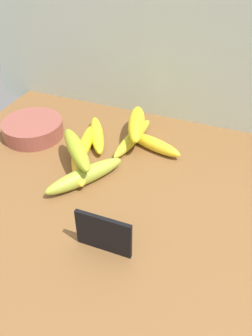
{
  "coord_description": "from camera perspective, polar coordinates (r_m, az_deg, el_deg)",
  "views": [
    {
      "loc": [
        16.47,
        -52.94,
        56.83
      ],
      "look_at": [
        -6.2,
        4.54,
        8.0
      ],
      "focal_mm": 37.71,
      "sensor_mm": 36.0,
      "label": 1
    }
  ],
  "objects": [
    {
      "name": "banana_0",
      "position": [
        0.86,
        -7.5,
        0.63
      ],
      "size": [
        11.63,
        16.12,
        3.94
      ],
      "primitive_type": "ellipsoid",
      "rotation": [
        0.0,
        0.0,
        2.1
      ],
      "color": "yellow",
      "rests_on": "counter_top"
    },
    {
      "name": "banana_3",
      "position": [
        0.96,
        -4.71,
        5.39
      ],
      "size": [
        11.84,
        17.14,
        3.45
      ],
      "primitive_type": "ellipsoid",
      "rotation": [
        0.0,
        0.0,
        5.23
      ],
      "color": "yellow",
      "rests_on": "counter_top"
    },
    {
      "name": "chalkboard_sign",
      "position": [
        0.66,
        -3.62,
        -10.74
      ],
      "size": [
        11.0,
        1.8,
        8.4
      ],
      "color": "black",
      "rests_on": "counter_top"
    },
    {
      "name": "banana_7",
      "position": [
        0.84,
        -8.01,
        3.04
      ],
      "size": [
        15.11,
        15.73,
        3.81
      ],
      "primitive_type": "ellipsoid",
      "rotation": [
        0.0,
        0.0,
        2.33
      ],
      "color": "#A3B629",
      "rests_on": "banana_0"
    },
    {
      "name": "banana_5",
      "position": [
        0.82,
        -6.64,
        -1.22
      ],
      "size": [
        14.23,
        19.41,
        4.02
      ],
      "primitive_type": "ellipsoid",
      "rotation": [
        0.0,
        0.0,
        4.15
      ],
      "color": "#A2B239",
      "rests_on": "counter_top"
    },
    {
      "name": "fruit_bowl",
      "position": [
        1.01,
        -14.81,
        6.2
      ],
      "size": [
        16.41,
        16.41,
        4.46
      ],
      "primitive_type": "cylinder",
      "color": "#944B40",
      "rests_on": "counter_top"
    },
    {
      "name": "banana_2",
      "position": [
        0.92,
        4.51,
        3.86
      ],
      "size": [
        16.42,
        8.04,
        3.42
      ],
      "primitive_type": "ellipsoid",
      "rotation": [
        0.0,
        0.0,
        2.84
      ],
      "color": "yellow",
      "rests_on": "counter_top"
    },
    {
      "name": "back_wall",
      "position": [
        0.96,
        12.17,
        24.42
      ],
      "size": [
        130.0,
        2.0,
        70.0
      ],
      "primitive_type": "cube",
      "color": "#BACBBD",
      "rests_on": "ground"
    },
    {
      "name": "banana_1",
      "position": [
        0.95,
        1.09,
        4.87
      ],
      "size": [
        5.45,
        20.59,
        3.22
      ],
      "primitive_type": "ellipsoid",
      "rotation": [
        0.0,
        0.0,
        1.46
      ],
      "color": "gold",
      "rests_on": "counter_top"
    },
    {
      "name": "counter_top",
      "position": [
        0.78,
        3.02,
        -6.69
      ],
      "size": [
        110.0,
        76.0,
        3.0
      ],
      "primitive_type": "cube",
      "color": "brown",
      "rests_on": "ground"
    },
    {
      "name": "banana_6",
      "position": [
        0.94,
        1.72,
        7.17
      ],
      "size": [
        9.3,
        17.65,
        4.36
      ],
      "primitive_type": "ellipsoid",
      "rotation": [
        0.0,
        0.0,
        1.88
      ],
      "color": "yellow",
      "rests_on": "banana_1"
    },
    {
      "name": "banana_4",
      "position": [
        0.93,
        -6.53,
        4.01
      ],
      "size": [
        7.21,
        16.93,
        3.25
      ],
      "primitive_type": "ellipsoid",
      "rotation": [
        0.0,
        0.0,
        1.82
      ],
      "color": "yellow",
      "rests_on": "counter_top"
    }
  ]
}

